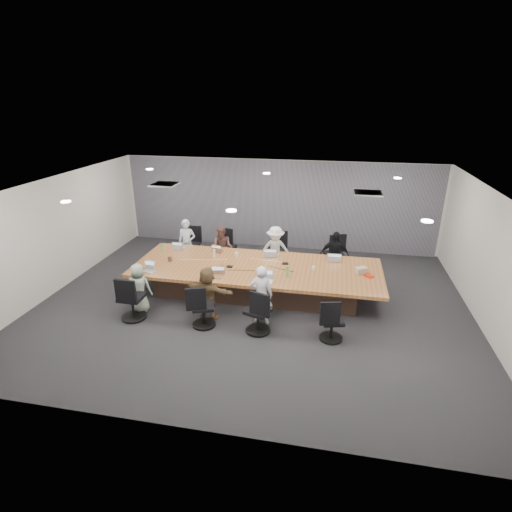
% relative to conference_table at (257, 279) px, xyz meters
% --- Properties ---
extents(floor, '(10.00, 8.00, 0.00)m').
position_rel_conference_table_xyz_m(floor, '(0.00, -0.50, -0.40)').
color(floor, '#29292D').
rests_on(floor, ground).
extents(ceiling, '(10.00, 8.00, 0.00)m').
position_rel_conference_table_xyz_m(ceiling, '(0.00, -0.50, 2.40)').
color(ceiling, white).
rests_on(ceiling, wall_back).
extents(wall_back, '(10.00, 0.00, 2.80)m').
position_rel_conference_table_xyz_m(wall_back, '(0.00, 3.50, 1.00)').
color(wall_back, beige).
rests_on(wall_back, ground).
extents(wall_front, '(10.00, 0.00, 2.80)m').
position_rel_conference_table_xyz_m(wall_front, '(0.00, -4.50, 1.00)').
color(wall_front, beige).
rests_on(wall_front, ground).
extents(wall_left, '(0.00, 8.00, 2.80)m').
position_rel_conference_table_xyz_m(wall_left, '(-5.00, -0.50, 1.00)').
color(wall_left, beige).
rests_on(wall_left, ground).
extents(wall_right, '(0.00, 8.00, 2.80)m').
position_rel_conference_table_xyz_m(wall_right, '(5.00, -0.50, 1.00)').
color(wall_right, beige).
rests_on(wall_right, ground).
extents(curtain, '(9.80, 0.04, 2.80)m').
position_rel_conference_table_xyz_m(curtain, '(0.00, 3.42, 1.00)').
color(curtain, slate).
rests_on(curtain, ground).
extents(conference_table, '(6.00, 2.20, 0.74)m').
position_rel_conference_table_xyz_m(conference_table, '(0.00, 0.00, 0.00)').
color(conference_table, '#442E24').
rests_on(conference_table, ground).
extents(chair_0, '(0.61, 0.61, 0.86)m').
position_rel_conference_table_xyz_m(chair_0, '(-2.30, 1.70, 0.03)').
color(chair_0, black).
rests_on(chair_0, ground).
extents(chair_1, '(0.70, 0.70, 0.84)m').
position_rel_conference_table_xyz_m(chair_1, '(-1.25, 1.70, 0.02)').
color(chair_1, black).
rests_on(chair_1, ground).
extents(chair_2, '(0.67, 0.67, 0.86)m').
position_rel_conference_table_xyz_m(chair_2, '(0.25, 1.70, 0.03)').
color(chair_2, black).
rests_on(chair_2, ground).
extents(chair_3, '(0.76, 0.76, 0.88)m').
position_rel_conference_table_xyz_m(chair_3, '(1.85, 1.70, 0.04)').
color(chair_3, black).
rests_on(chair_3, ground).
extents(chair_4, '(0.59, 0.59, 0.87)m').
position_rel_conference_table_xyz_m(chair_4, '(-2.46, -1.70, 0.03)').
color(chair_4, black).
rests_on(chair_4, ground).
extents(chair_5, '(0.67, 0.67, 0.78)m').
position_rel_conference_table_xyz_m(chair_5, '(-0.83, -1.70, -0.01)').
color(chair_5, black).
rests_on(chair_5, ground).
extents(chair_6, '(0.70, 0.70, 0.82)m').
position_rel_conference_table_xyz_m(chair_6, '(0.36, -1.70, 0.01)').
color(chair_6, black).
rests_on(chair_6, ground).
extents(chair_7, '(0.60, 0.60, 0.73)m').
position_rel_conference_table_xyz_m(chair_7, '(1.87, -1.70, -0.04)').
color(chair_7, black).
rests_on(chair_7, ground).
extents(person_0, '(0.54, 0.38, 1.38)m').
position_rel_conference_table_xyz_m(person_0, '(-2.30, 1.35, 0.29)').
color(person_0, silver).
rests_on(person_0, ground).
extents(laptop_0, '(0.30, 0.21, 0.02)m').
position_rel_conference_table_xyz_m(laptop_0, '(-2.30, 0.80, 0.35)').
color(laptop_0, '#B2B2B7').
rests_on(laptop_0, conference_table).
extents(person_1, '(0.65, 0.53, 1.25)m').
position_rel_conference_table_xyz_m(person_1, '(-1.25, 1.35, 0.22)').
color(person_1, brown).
rests_on(person_1, ground).
extents(laptop_1, '(0.33, 0.26, 0.02)m').
position_rel_conference_table_xyz_m(laptop_1, '(-1.25, 0.80, 0.35)').
color(laptop_1, '#8C6647').
rests_on(laptop_1, conference_table).
extents(person_2, '(0.96, 0.68, 1.34)m').
position_rel_conference_table_xyz_m(person_2, '(0.25, 1.35, 0.27)').
color(person_2, silver).
rests_on(person_2, ground).
extents(laptop_2, '(0.37, 0.28, 0.02)m').
position_rel_conference_table_xyz_m(laptop_2, '(0.25, 0.80, 0.35)').
color(laptop_2, '#B2B2B7').
rests_on(laptop_2, conference_table).
extents(person_3, '(0.79, 0.38, 1.31)m').
position_rel_conference_table_xyz_m(person_3, '(1.85, 1.35, 0.25)').
color(person_3, black).
rests_on(person_3, ground).
extents(laptop_3, '(0.35, 0.25, 0.02)m').
position_rel_conference_table_xyz_m(laptop_3, '(1.85, 0.80, 0.35)').
color(laptop_3, '#B2B2B7').
rests_on(laptop_3, conference_table).
extents(person_4, '(0.61, 0.45, 1.15)m').
position_rel_conference_table_xyz_m(person_4, '(-2.46, -1.35, 0.17)').
color(person_4, '#94A894').
rests_on(person_4, ground).
extents(laptop_4, '(0.31, 0.25, 0.02)m').
position_rel_conference_table_xyz_m(laptop_4, '(-2.46, -0.80, 0.35)').
color(laptop_4, '#B2B2B7').
rests_on(laptop_4, conference_table).
extents(person_5, '(1.17, 0.57, 1.21)m').
position_rel_conference_table_xyz_m(person_5, '(-0.83, -1.35, 0.20)').
color(person_5, brown).
rests_on(person_5, ground).
extents(laptop_5, '(0.36, 0.29, 0.02)m').
position_rel_conference_table_xyz_m(laptop_5, '(-0.83, -0.80, 0.35)').
color(laptop_5, '#8C6647').
rests_on(laptop_5, conference_table).
extents(person_6, '(0.51, 0.35, 1.35)m').
position_rel_conference_table_xyz_m(person_6, '(0.36, -1.35, 0.27)').
color(person_6, silver).
rests_on(person_6, ground).
extents(laptop_6, '(0.37, 0.28, 0.02)m').
position_rel_conference_table_xyz_m(laptop_6, '(0.36, -0.80, 0.35)').
color(laptop_6, '#B2B2B7').
rests_on(laptop_6, conference_table).
extents(bottle_green_left, '(0.07, 0.07, 0.23)m').
position_rel_conference_table_xyz_m(bottle_green_left, '(-2.65, 0.48, 0.45)').
color(bottle_green_left, '#55A254').
rests_on(bottle_green_left, conference_table).
extents(bottle_green_right, '(0.08, 0.08, 0.26)m').
position_rel_conference_table_xyz_m(bottle_green_right, '(0.81, -0.45, 0.47)').
color(bottle_green_right, '#55A254').
rests_on(bottle_green_right, conference_table).
extents(bottle_clear, '(0.08, 0.08, 0.23)m').
position_rel_conference_table_xyz_m(bottle_clear, '(-1.18, 0.33, 0.45)').
color(bottle_clear, silver).
rests_on(bottle_clear, conference_table).
extents(cup_white_far, '(0.09, 0.09, 0.11)m').
position_rel_conference_table_xyz_m(cup_white_far, '(-0.64, 0.53, 0.39)').
color(cup_white_far, white).
rests_on(cup_white_far, conference_table).
extents(cup_white_near, '(0.09, 0.09, 0.10)m').
position_rel_conference_table_xyz_m(cup_white_near, '(1.37, 0.04, 0.39)').
color(cup_white_near, white).
rests_on(cup_white_near, conference_table).
extents(mug_brown, '(0.13, 0.13, 0.12)m').
position_rel_conference_table_xyz_m(mug_brown, '(-2.21, -0.09, 0.40)').
color(mug_brown, brown).
rests_on(mug_brown, conference_table).
extents(mic_left, '(0.15, 0.10, 0.03)m').
position_rel_conference_table_xyz_m(mic_left, '(-0.63, -0.18, 0.35)').
color(mic_left, black).
rests_on(mic_left, conference_table).
extents(mic_right, '(0.16, 0.13, 0.03)m').
position_rel_conference_table_xyz_m(mic_right, '(0.67, 0.27, 0.35)').
color(mic_right, black).
rests_on(mic_right, conference_table).
extents(stapler, '(0.16, 0.07, 0.06)m').
position_rel_conference_table_xyz_m(stapler, '(0.26, -0.59, 0.37)').
color(stapler, black).
rests_on(stapler, conference_table).
extents(canvas_bag, '(0.31, 0.28, 0.14)m').
position_rel_conference_table_xyz_m(canvas_bag, '(2.48, 0.08, 0.41)').
color(canvas_bag, tan).
rests_on(canvas_bag, conference_table).
extents(snack_packet, '(0.24, 0.23, 0.04)m').
position_rel_conference_table_xyz_m(snack_packet, '(2.65, -0.09, 0.36)').
color(snack_packet, red).
rests_on(snack_packet, conference_table).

